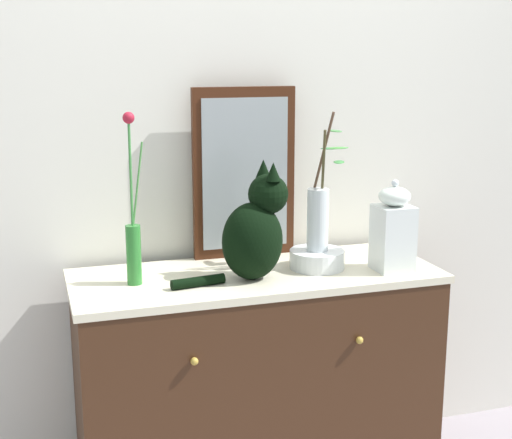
{
  "coord_description": "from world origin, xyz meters",
  "views": [
    {
      "loc": [
        -0.7,
        -2.21,
        1.52
      ],
      "look_at": [
        0.0,
        0.0,
        0.99
      ],
      "focal_mm": 51.37,
      "sensor_mm": 36.0,
      "label": 1
    }
  ],
  "objects_px": {
    "vase_glass_clear": "(319,214)",
    "mirror_leaning": "(244,173)",
    "vase_slim_green": "(133,238)",
    "jar_lidded_porcelain": "(393,230)",
    "sideboard": "(256,386)",
    "bowl_porcelain": "(317,259)",
    "cat_sitting": "(255,231)"
  },
  "relations": [
    {
      "from": "vase_glass_clear",
      "to": "mirror_leaning",
      "type": "bearing_deg",
      "value": 130.69
    },
    {
      "from": "vase_slim_green",
      "to": "jar_lidded_porcelain",
      "type": "xyz_separation_m",
      "value": [
        0.84,
        -0.11,
        -0.01
      ]
    },
    {
      "from": "sideboard",
      "to": "bowl_porcelain",
      "type": "xyz_separation_m",
      "value": [
        0.21,
        -0.01,
        0.44
      ]
    },
    {
      "from": "vase_slim_green",
      "to": "vase_glass_clear",
      "type": "relative_size",
      "value": 1.16
    },
    {
      "from": "bowl_porcelain",
      "to": "cat_sitting",
      "type": "bearing_deg",
      "value": -167.75
    },
    {
      "from": "sideboard",
      "to": "jar_lidded_porcelain",
      "type": "relative_size",
      "value": 3.95
    },
    {
      "from": "vase_slim_green",
      "to": "jar_lidded_porcelain",
      "type": "relative_size",
      "value": 1.75
    },
    {
      "from": "mirror_leaning",
      "to": "vase_slim_green",
      "type": "xyz_separation_m",
      "value": [
        -0.42,
        -0.21,
        -0.15
      ]
    },
    {
      "from": "vase_glass_clear",
      "to": "jar_lidded_porcelain",
      "type": "bearing_deg",
      "value": -23.43
    },
    {
      "from": "cat_sitting",
      "to": "bowl_porcelain",
      "type": "xyz_separation_m",
      "value": [
        0.24,
        0.05,
        -0.13
      ]
    },
    {
      "from": "bowl_porcelain",
      "to": "vase_glass_clear",
      "type": "bearing_deg",
      "value": 4.91
    },
    {
      "from": "cat_sitting",
      "to": "vase_slim_green",
      "type": "bearing_deg",
      "value": 170.35
    },
    {
      "from": "vase_glass_clear",
      "to": "vase_slim_green",
      "type": "bearing_deg",
      "value": 178.82
    },
    {
      "from": "cat_sitting",
      "to": "vase_glass_clear",
      "type": "height_order",
      "value": "vase_glass_clear"
    },
    {
      "from": "bowl_porcelain",
      "to": "vase_glass_clear",
      "type": "xyz_separation_m",
      "value": [
        0.0,
        0.0,
        0.16
      ]
    },
    {
      "from": "sideboard",
      "to": "bowl_porcelain",
      "type": "height_order",
      "value": "bowl_porcelain"
    },
    {
      "from": "sideboard",
      "to": "jar_lidded_porcelain",
      "type": "bearing_deg",
      "value": -13.81
    },
    {
      "from": "mirror_leaning",
      "to": "bowl_porcelain",
      "type": "height_order",
      "value": "mirror_leaning"
    },
    {
      "from": "cat_sitting",
      "to": "vase_glass_clear",
      "type": "distance_m",
      "value": 0.25
    },
    {
      "from": "mirror_leaning",
      "to": "jar_lidded_porcelain",
      "type": "xyz_separation_m",
      "value": [
        0.42,
        -0.32,
        -0.16
      ]
    },
    {
      "from": "mirror_leaning",
      "to": "vase_slim_green",
      "type": "distance_m",
      "value": 0.5
    },
    {
      "from": "vase_glass_clear",
      "to": "jar_lidded_porcelain",
      "type": "xyz_separation_m",
      "value": [
        0.23,
        -0.1,
        -0.05
      ]
    },
    {
      "from": "bowl_porcelain",
      "to": "vase_slim_green",
      "type": "bearing_deg",
      "value": 178.79
    },
    {
      "from": "cat_sitting",
      "to": "bowl_porcelain",
      "type": "distance_m",
      "value": 0.27
    },
    {
      "from": "jar_lidded_porcelain",
      "to": "sideboard",
      "type": "bearing_deg",
      "value": 166.19
    },
    {
      "from": "mirror_leaning",
      "to": "vase_glass_clear",
      "type": "distance_m",
      "value": 0.31
    },
    {
      "from": "cat_sitting",
      "to": "sideboard",
      "type": "bearing_deg",
      "value": 69.71
    },
    {
      "from": "mirror_leaning",
      "to": "bowl_porcelain",
      "type": "xyz_separation_m",
      "value": [
        0.19,
        -0.22,
        -0.27
      ]
    },
    {
      "from": "bowl_porcelain",
      "to": "mirror_leaning",
      "type": "bearing_deg",
      "value": 130.12
    },
    {
      "from": "vase_slim_green",
      "to": "vase_glass_clear",
      "type": "bearing_deg",
      "value": -1.18
    },
    {
      "from": "cat_sitting",
      "to": "vase_glass_clear",
      "type": "relative_size",
      "value": 0.84
    },
    {
      "from": "jar_lidded_porcelain",
      "to": "vase_slim_green",
      "type": "bearing_deg",
      "value": 172.52
    }
  ]
}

